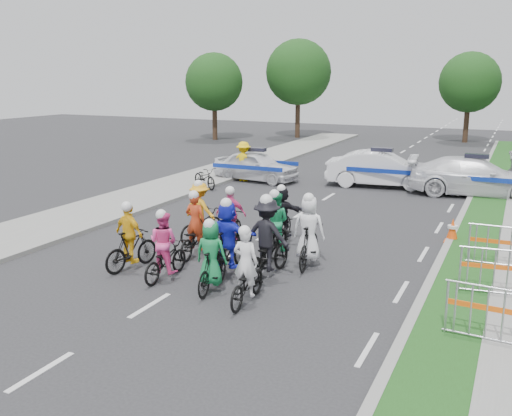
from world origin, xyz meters
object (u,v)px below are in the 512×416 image
at_px(police_car_0, 256,166).
at_px(police_car_2, 475,177).
at_px(rider_3, 131,243).
at_px(rider_4, 267,245).
at_px(barrier_2, 510,249).
at_px(tree_4, 470,82).
at_px(rider_7, 309,238).
at_px(rider_6, 196,234).
at_px(marshal_hiviz, 244,161).
at_px(rider_8, 275,231).
at_px(rider_11, 282,217).
at_px(police_car_1, 381,169).
at_px(rider_1, 212,263).
at_px(rider_0, 246,277).
at_px(rider_9, 232,223).
at_px(tree_3, 298,72).
at_px(tree_0, 214,82).
at_px(parked_bike, 205,178).
at_px(barrier_0, 503,319).
at_px(rider_5, 228,241).
at_px(rider_2, 165,253).
at_px(rider_10, 200,217).

bearing_deg(police_car_0, police_car_2, -78.94).
height_order(rider_3, rider_4, rider_4).
relative_size(police_car_0, barrier_2, 1.97).
height_order(rider_3, tree_4, tree_4).
bearing_deg(tree_4, rider_7, -91.66).
xyz_separation_m(rider_6, marshal_hiviz, (-3.72, 10.35, 0.30)).
bearing_deg(barrier_2, police_car_0, 141.74).
distance_m(rider_8, police_car_0, 11.10).
relative_size(rider_11, police_car_1, 0.37).
relative_size(rider_1, police_car_1, 0.36).
distance_m(police_car_0, police_car_2, 9.30).
bearing_deg(rider_0, rider_9, -61.60).
bearing_deg(rider_3, police_car_0, -67.87).
height_order(police_car_2, tree_3, tree_3).
height_order(rider_3, police_car_2, rider_3).
bearing_deg(tree_0, tree_4, 19.44).
relative_size(rider_0, police_car_1, 0.37).
bearing_deg(police_car_2, parked_bike, 100.88).
bearing_deg(rider_4, rider_7, -113.45).
bearing_deg(rider_3, tree_4, -87.10).
bearing_deg(police_car_0, barrier_0, -133.73).
distance_m(rider_9, police_car_0, 10.21).
distance_m(rider_4, tree_0, 29.92).
xyz_separation_m(rider_7, marshal_hiviz, (-6.70, 9.90, 0.16)).
bearing_deg(rider_4, rider_5, 11.99).
relative_size(rider_9, police_car_2, 0.33).
relative_size(rider_9, tree_0, 0.27).
distance_m(rider_8, marshal_hiviz, 11.03).
height_order(police_car_1, tree_0, tree_0).
xyz_separation_m(rider_3, parked_bike, (-3.58, 9.79, -0.22)).
bearing_deg(police_car_2, rider_2, 150.08).
bearing_deg(tree_3, rider_6, -74.14).
height_order(rider_5, tree_0, tree_0).
bearing_deg(rider_10, marshal_hiviz, -60.91).
bearing_deg(rider_7, police_car_0, -64.33).
bearing_deg(rider_11, rider_8, 100.99).
bearing_deg(rider_0, tree_3, -74.21).
bearing_deg(parked_bike, rider_7, -104.66).
bearing_deg(rider_6, parked_bike, -63.34).
bearing_deg(rider_11, police_car_2, -119.98).
bearing_deg(rider_11, barrier_2, 175.67).
relative_size(rider_10, tree_3, 0.25).
relative_size(rider_6, police_car_1, 0.39).
distance_m(rider_0, tree_4, 33.23).
bearing_deg(barrier_2, tree_4, 97.40).
bearing_deg(parked_bike, rider_9, -113.60).
bearing_deg(tree_4, rider_4, -92.72).
distance_m(police_car_1, tree_4, 19.37).
xyz_separation_m(rider_1, rider_8, (0.27, 2.93, 0.02)).
bearing_deg(tree_0, rider_4, -58.55).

